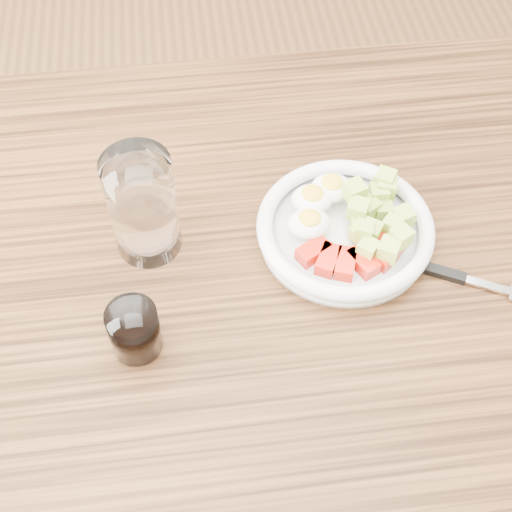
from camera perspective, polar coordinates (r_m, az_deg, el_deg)
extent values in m
plane|color=brown|center=(1.63, 0.41, -17.05)|extent=(4.00, 4.00, 0.00)
cube|color=#573318|center=(0.96, 0.67, -2.19)|extent=(1.50, 0.90, 0.04)
cylinder|color=white|center=(0.98, 7.05, 1.70)|extent=(0.23, 0.23, 0.01)
torus|color=white|center=(0.96, 7.16, 2.34)|extent=(0.24, 0.24, 0.02)
cube|color=red|center=(0.94, 4.61, 0.36)|extent=(0.05, 0.04, 0.02)
cube|color=red|center=(0.93, 5.78, -0.33)|extent=(0.04, 0.05, 0.02)
cube|color=red|center=(0.93, 7.18, -0.62)|extent=(0.04, 0.05, 0.02)
cube|color=red|center=(0.93, 8.56, -0.48)|extent=(0.04, 0.05, 0.02)
cube|color=red|center=(0.94, 9.71, 0.08)|extent=(0.05, 0.05, 0.02)
cube|color=red|center=(0.96, 10.46, 0.95)|extent=(0.05, 0.05, 0.02)
ellipsoid|color=white|center=(0.97, 4.50, 4.55)|extent=(0.06, 0.05, 0.03)
ellipsoid|color=yellow|center=(0.97, 4.55, 5.03)|extent=(0.03, 0.03, 0.01)
ellipsoid|color=white|center=(0.99, 6.03, 5.42)|extent=(0.06, 0.05, 0.03)
ellipsoid|color=yellow|center=(0.98, 6.10, 5.90)|extent=(0.03, 0.03, 0.01)
ellipsoid|color=white|center=(0.95, 4.28, 2.59)|extent=(0.06, 0.05, 0.03)
ellipsoid|color=yellow|center=(0.94, 4.32, 3.06)|extent=(0.03, 0.03, 0.01)
cube|color=#B5C54C|center=(1.00, 10.27, 6.04)|extent=(0.03, 0.03, 0.03)
cube|color=#B5C54C|center=(0.98, 10.21, 3.57)|extent=(0.02, 0.02, 0.02)
cube|color=#B5C54C|center=(0.93, 8.66, 2.05)|extent=(0.03, 0.03, 0.02)
cube|color=#B5C54C|center=(0.97, 11.69, 3.07)|extent=(0.03, 0.03, 0.02)
cube|color=#B5C54C|center=(0.95, 11.15, 1.15)|extent=(0.03, 0.03, 0.02)
cube|color=#B5C54C|center=(0.93, 10.57, 0.47)|extent=(0.04, 0.04, 0.03)
cube|color=#B5C54C|center=(0.93, 8.95, 0.57)|extent=(0.03, 0.03, 0.02)
cube|color=#B5C54C|center=(0.94, 10.34, 0.37)|extent=(0.03, 0.03, 0.02)
cube|color=#B5C54C|center=(0.95, 8.26, 1.82)|extent=(0.03, 0.03, 0.02)
cube|color=#B5C54C|center=(1.00, 10.29, 5.37)|extent=(0.03, 0.03, 0.02)
cube|color=#B5C54C|center=(0.98, 8.96, 3.81)|extent=(0.04, 0.04, 0.03)
cube|color=#B5C54C|center=(0.99, 9.80, 4.93)|extent=(0.03, 0.03, 0.02)
cube|color=#B5C54C|center=(0.97, 7.88, 5.16)|extent=(0.03, 0.03, 0.03)
cube|color=#B5C54C|center=(0.93, 11.54, 1.55)|extent=(0.03, 0.03, 0.02)
cube|color=#B5C54C|center=(0.95, 9.21, 1.97)|extent=(0.03, 0.03, 0.02)
cube|color=#B5C54C|center=(0.96, 8.16, 3.71)|extent=(0.04, 0.04, 0.03)
cube|color=#B5C54C|center=(0.96, 8.29, 2.31)|extent=(0.02, 0.02, 0.02)
cube|color=#B5C54C|center=(0.96, 8.16, 3.62)|extent=(0.03, 0.03, 0.02)
cube|color=#B5C54C|center=(0.99, 10.42, 5.44)|extent=(0.03, 0.03, 0.03)
cube|color=#B5C54C|center=(0.95, 10.85, 2.43)|extent=(0.03, 0.03, 0.02)
cube|color=#B5C54C|center=(0.95, 8.49, 1.87)|extent=(0.02, 0.02, 0.02)
cube|color=black|center=(0.97, 13.42, -0.93)|extent=(0.10, 0.06, 0.01)
cube|color=silver|center=(0.97, 18.19, -2.30)|extent=(0.06, 0.04, 0.00)
cylinder|color=white|center=(0.92, -9.06, 4.00)|extent=(0.09, 0.09, 0.16)
cylinder|color=white|center=(0.87, -9.71, -5.85)|extent=(0.06, 0.06, 0.07)
cylinder|color=black|center=(0.87, -9.69, -5.91)|extent=(0.05, 0.05, 0.06)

